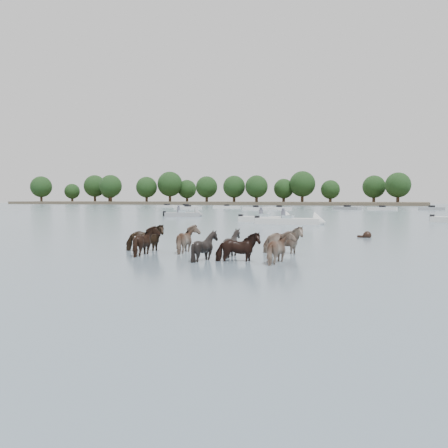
% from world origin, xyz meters
% --- Properties ---
extents(ground, '(400.00, 400.00, 0.00)m').
position_xyz_m(ground, '(0.00, 0.00, 0.00)').
color(ground, slate).
rests_on(ground, ground).
extents(shoreline, '(160.00, 30.00, 1.00)m').
position_xyz_m(shoreline, '(-70.00, 150.00, 0.50)').
color(shoreline, '#4C4233').
rests_on(shoreline, ground).
extents(pony_herd, '(7.47, 4.10, 1.31)m').
position_xyz_m(pony_herd, '(1.02, 2.03, 0.39)').
color(pony_herd, black).
rests_on(pony_herd, ground).
extents(swimming_pony, '(0.72, 0.44, 0.44)m').
position_xyz_m(swimming_pony, '(5.23, 12.67, 0.10)').
color(swimming_pony, black).
rests_on(swimming_pony, ground).
extents(motorboat_a, '(5.21, 1.93, 1.92)m').
position_xyz_m(motorboat_a, '(-4.19, 27.24, 0.23)').
color(motorboat_a, silver).
rests_on(motorboat_a, ground).
extents(motorboat_b, '(5.83, 1.96, 1.92)m').
position_xyz_m(motorboat_b, '(-1.31, 24.33, 0.23)').
color(motorboat_b, silver).
rests_on(motorboat_b, ground).
extents(motorboat_f, '(4.62, 3.64, 1.92)m').
position_xyz_m(motorboat_f, '(-17.05, 35.96, 0.23)').
color(motorboat_f, gray).
rests_on(motorboat_f, ground).
extents(distant_flotilla, '(102.83, 25.33, 0.93)m').
position_xyz_m(distant_flotilla, '(-0.19, 78.67, 0.26)').
color(distant_flotilla, silver).
rests_on(distant_flotilla, ground).
extents(treeline, '(148.75, 21.15, 12.55)m').
position_xyz_m(treeline, '(-74.37, 148.86, 6.64)').
color(treeline, '#382619').
rests_on(treeline, ground).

